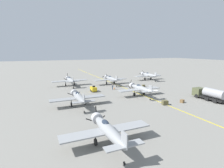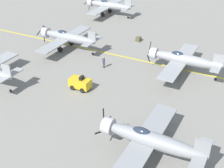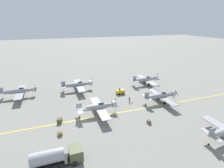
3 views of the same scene
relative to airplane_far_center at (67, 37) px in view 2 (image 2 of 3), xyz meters
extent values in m
plane|color=gray|center=(1.54, -22.31, -2.01)|extent=(400.00, 400.00, 0.00)
cube|color=yellow|center=(1.54, -22.31, -2.01)|extent=(0.30, 160.00, 0.01)
ellipsoid|color=gray|center=(0.00, -0.41, 0.04)|extent=(1.50, 9.50, 1.42)
cylinder|color=#B7B7BC|center=(0.00, 4.04, 0.04)|extent=(1.58, 0.90, 1.58)
ellipsoid|color=#232D3D|center=(0.00, 0.73, 0.60)|extent=(0.80, 1.70, 0.76)
cube|color=gray|center=(0.00, 0.35, -0.30)|extent=(12.00, 2.10, 0.16)
cube|color=gray|center=(0.00, -4.50, 0.19)|extent=(4.40, 1.10, 0.12)
cube|color=gray|center=(0.00, -4.50, 0.84)|extent=(0.14, 1.30, 1.60)
sphere|color=black|center=(0.00, 4.54, 0.04)|extent=(0.56, 0.56, 0.56)
cube|color=black|center=(-0.80, 4.54, 0.40)|extent=(1.65, 0.06, 0.84)
cube|color=black|center=(0.09, 4.54, -0.83)|extent=(0.32, 0.06, 1.76)
cube|color=black|center=(0.71, 4.54, 0.55)|extent=(1.50, 0.06, 1.14)
cylinder|color=black|center=(-1.50, 0.35, -0.93)|extent=(0.14, 0.14, 1.26)
cylinder|color=black|center=(-1.50, 0.35, -1.56)|extent=(0.22, 0.90, 0.90)
cylinder|color=black|center=(1.50, 0.35, -0.93)|extent=(0.14, 0.14, 1.26)
cylinder|color=black|center=(1.50, 0.35, -1.56)|extent=(0.22, 0.90, 0.90)
cylinder|color=black|center=(0.00, -4.56, -1.83)|extent=(0.12, 0.36, 0.36)
ellipsoid|color=#939598|center=(0.54, -18.45, 0.04)|extent=(1.50, 9.50, 1.42)
cylinder|color=#B7B7BC|center=(0.54, -14.00, 0.04)|extent=(1.58, 0.90, 1.58)
ellipsoid|color=#232D3D|center=(0.54, -17.31, 0.60)|extent=(0.80, 1.70, 0.76)
cube|color=#939598|center=(0.54, -17.69, -0.30)|extent=(12.00, 2.10, 0.16)
cube|color=#939598|center=(0.54, -22.54, 0.19)|extent=(4.40, 1.10, 0.12)
cube|color=#939598|center=(0.54, -22.54, 0.84)|extent=(0.14, 1.30, 1.60)
sphere|color=black|center=(0.54, -13.50, 0.04)|extent=(0.56, 0.56, 0.56)
cube|color=black|center=(1.41, -13.50, -0.07)|extent=(1.75, 0.06, 0.36)
cube|color=black|center=(0.20, -13.50, 0.85)|extent=(0.80, 0.06, 1.67)
cube|color=black|center=(0.01, -13.50, -0.66)|extent=(1.17, 0.06, 1.48)
cylinder|color=black|center=(-0.96, -17.69, -0.93)|extent=(0.14, 0.14, 1.26)
cylinder|color=black|center=(-0.96, -17.69, -1.56)|extent=(0.22, 0.90, 0.90)
cylinder|color=black|center=(2.04, -17.69, -0.93)|extent=(0.14, 0.14, 1.26)
cylinder|color=black|center=(2.04, -17.69, -1.56)|extent=(0.22, 0.90, 0.90)
cylinder|color=black|center=(0.54, -22.60, -1.83)|extent=(0.12, 0.36, 0.36)
cube|color=#95979A|center=(-13.86, -1.18, 0.19)|extent=(4.40, 1.10, 0.12)
cube|color=#95979A|center=(-13.86, -1.18, 0.84)|extent=(0.14, 1.30, 1.60)
cylinder|color=black|center=(-13.86, -1.24, -1.83)|extent=(0.12, 0.36, 0.36)
ellipsoid|color=#95979A|center=(18.15, 2.22, 0.04)|extent=(1.50, 9.50, 1.42)
cylinder|color=#B7B7BC|center=(18.15, 6.67, 0.04)|extent=(1.58, 0.90, 1.58)
ellipsoid|color=#232D3D|center=(18.15, 3.36, 0.60)|extent=(0.80, 1.70, 0.76)
cube|color=#95979A|center=(18.15, 2.98, -0.30)|extent=(12.00, 2.10, 0.16)
cube|color=#95979A|center=(18.15, -1.87, 0.19)|extent=(4.40, 1.10, 0.12)
cube|color=#95979A|center=(18.15, -1.87, 0.84)|extent=(0.14, 1.30, 1.60)
sphere|color=black|center=(18.15, 7.17, 0.04)|extent=(0.56, 0.56, 0.56)
cube|color=black|center=(17.28, 7.17, 0.15)|extent=(1.75, 0.06, 0.36)
cube|color=black|center=(18.49, 7.17, -0.77)|extent=(0.80, 0.06, 1.67)
cylinder|color=black|center=(16.65, 2.98, -0.93)|extent=(0.14, 0.14, 1.26)
cylinder|color=black|center=(16.65, 2.98, -1.56)|extent=(0.22, 0.90, 0.90)
cylinder|color=black|center=(19.65, 2.98, -0.93)|extent=(0.14, 0.14, 1.26)
cylinder|color=black|center=(19.65, 2.98, -1.56)|extent=(0.22, 0.90, 0.90)
cylinder|color=black|center=(18.15, -1.93, -1.83)|extent=(0.12, 0.36, 0.36)
ellipsoid|color=gray|center=(-16.54, -20.54, 0.04)|extent=(1.50, 9.50, 1.42)
cylinder|color=#B7B7BC|center=(-16.54, -16.09, 0.04)|extent=(1.58, 0.90, 1.58)
ellipsoid|color=#232D3D|center=(-16.54, -19.40, 0.60)|extent=(0.80, 1.70, 0.76)
cube|color=gray|center=(-16.54, -19.78, -0.30)|extent=(12.00, 2.10, 0.16)
cube|color=gray|center=(-16.54, -24.63, 0.19)|extent=(4.40, 1.10, 0.12)
cube|color=gray|center=(-16.54, -24.63, 0.84)|extent=(0.14, 1.30, 1.60)
sphere|color=black|center=(-16.54, -15.59, 0.04)|extent=(0.56, 0.56, 0.56)
cube|color=black|center=(-17.32, -15.59, -0.36)|extent=(1.62, 0.06, 0.92)
cube|color=black|center=(-15.81, -15.59, -0.44)|extent=(1.54, 0.06, 1.07)
cube|color=black|center=(-16.49, -15.59, 0.91)|extent=(0.23, 0.06, 1.75)
cylinder|color=black|center=(-18.04, -19.78, -0.93)|extent=(0.14, 0.14, 1.26)
cylinder|color=black|center=(-18.04, -19.78, -1.56)|extent=(0.22, 0.90, 0.90)
cylinder|color=black|center=(-15.04, -19.78, -0.93)|extent=(0.14, 0.14, 1.26)
cylinder|color=black|center=(-15.04, -19.78, -1.56)|extent=(0.22, 0.90, 0.90)
cube|color=gold|center=(-9.26, -8.27, -1.21)|extent=(1.40, 2.60, 1.10)
cube|color=black|center=(-9.26, -8.53, -0.44)|extent=(0.70, 0.36, 0.44)
cylinder|color=black|center=(-9.94, -7.56, -1.71)|extent=(0.20, 0.60, 0.60)
cylinder|color=black|center=(-8.57, -7.56, -1.71)|extent=(0.20, 0.60, 0.60)
cylinder|color=black|center=(-9.94, -8.99, -1.71)|extent=(0.20, 0.60, 0.60)
cylinder|color=black|center=(-8.57, -8.99, -1.71)|extent=(0.20, 0.60, 0.60)
cylinder|color=#334256|center=(-2.99, -8.09, -1.62)|extent=(0.25, 0.25, 0.78)
cylinder|color=#334256|center=(-2.99, -8.09, -0.90)|extent=(0.36, 0.36, 0.65)
sphere|color=tan|center=(-2.99, -8.09, -0.47)|extent=(0.21, 0.21, 0.21)
cube|color=brown|center=(8.18, -8.51, -1.65)|extent=(0.90, 0.76, 0.72)
cone|color=orange|center=(-2.21, -7.60, -1.74)|extent=(0.36, 0.36, 0.55)
camera|label=1|loc=(-24.80, -56.41, 9.80)|focal=28.00mm
camera|label=2|loc=(-36.67, -27.00, 17.78)|focal=50.00mm
camera|label=3|loc=(36.90, -27.41, 19.48)|focal=28.00mm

